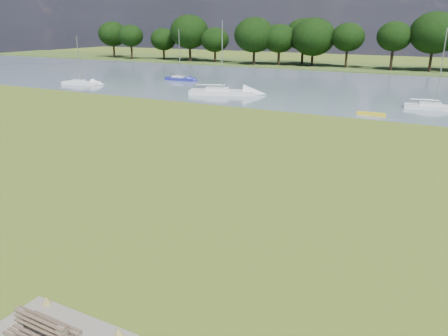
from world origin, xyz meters
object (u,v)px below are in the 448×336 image
at_px(bench_pair, 43,334).
at_px(kayak, 371,114).
at_px(sailboat_2, 222,91).
at_px(sailboat_3, 81,82).
at_px(sailboat_4, 435,105).
at_px(sailboat_0, 180,78).

xyz_separation_m(bench_pair, kayak, (2.53, 38.00, -0.34)).
bearing_deg(sailboat_2, sailboat_3, 164.41).
distance_m(kayak, sailboat_4, 8.30).
xyz_separation_m(kayak, sailboat_0, (-31.62, 14.08, 0.29)).
bearing_deg(sailboat_0, sailboat_3, -134.06).
bearing_deg(sailboat_3, sailboat_2, -11.13).
xyz_separation_m(sailboat_0, sailboat_2, (12.34, -9.34, 0.05)).
xyz_separation_m(bench_pair, sailboat_0, (-29.09, 52.08, -0.04)).
bearing_deg(kayak, bench_pair, -94.50).
xyz_separation_m(sailboat_0, sailboat_3, (-10.37, -10.82, -0.03)).
xyz_separation_m(sailboat_2, sailboat_3, (-22.71, -1.48, -0.08)).
height_order(bench_pair, sailboat_4, sailboat_4).
bearing_deg(kayak, sailboat_2, 165.49).
xyz_separation_m(sailboat_2, sailboat_4, (24.68, 1.56, -0.08)).
height_order(sailboat_2, sailboat_4, sailboat_2).
bearing_deg(sailboat_0, sailboat_2, -37.41).
distance_m(sailboat_0, sailboat_4, 37.82).
bearing_deg(sailboat_3, kayak, -19.30).
distance_m(bench_pair, sailboat_0, 59.66).
bearing_deg(sailboat_0, bench_pair, -61.09).
bearing_deg(sailboat_4, kayak, -136.85).
height_order(kayak, sailboat_4, sailboat_4).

